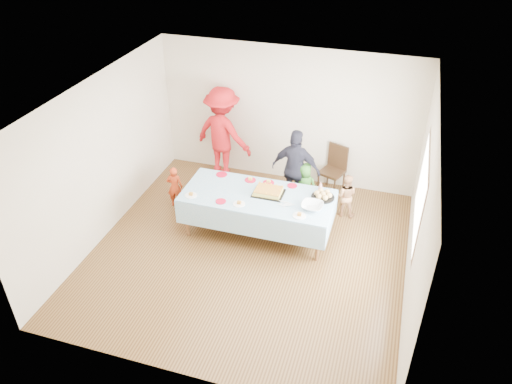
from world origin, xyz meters
TOP-DOWN VIEW (x-y plane):
  - ground at (0.00, 0.00)m, footprint 5.00×5.00m
  - room_walls at (0.05, 0.00)m, footprint 5.04×5.04m
  - party_table at (-0.01, 0.54)m, footprint 2.50×1.10m
  - birthday_cake at (0.15, 0.63)m, footprint 0.51×0.39m
  - rolls_tray at (1.03, 0.78)m, footprint 0.38×0.38m
  - punch_bowl at (0.93, 0.43)m, footprint 0.35×0.35m
  - party_hat at (0.95, 1.00)m, footprint 0.10×0.10m
  - fork_pile at (0.52, 0.38)m, footprint 0.24×0.18m
  - plate_red_far_a at (-0.81, 0.97)m, footprint 0.20×0.20m
  - plate_red_far_b at (-0.27, 0.95)m, footprint 0.19×0.19m
  - plate_red_far_c at (0.06, 0.95)m, footprint 0.20×0.20m
  - plate_red_far_d at (0.47, 0.98)m, footprint 0.17×0.17m
  - plate_red_near at (-0.53, 0.18)m, footprint 0.17×0.17m
  - plate_white_left at (-1.06, 0.20)m, footprint 0.20×0.20m
  - plate_white_mid at (-0.22, 0.20)m, footprint 0.20×0.20m
  - plate_white_right at (0.78, 0.17)m, footprint 0.21×0.21m
  - dining_chair at (0.99, 2.28)m, footprint 0.53×0.53m
  - toddler_left at (-1.71, 0.90)m, footprint 0.33×0.25m
  - toddler_mid at (0.57, 1.53)m, footprint 0.46×0.31m
  - toddler_right at (1.33, 1.52)m, footprint 0.42×0.33m
  - adult_left at (-1.23, 2.20)m, footprint 1.36×0.99m
  - adult_right at (0.40, 1.56)m, footprint 0.93×0.45m

SIDE VIEW (x-z plane):
  - ground at x=0.00m, z-range 0.00..0.00m
  - toddler_left at x=-1.71m, z-range 0.00..0.81m
  - toddler_right at x=1.33m, z-range 0.00..0.83m
  - toddler_mid at x=0.57m, z-range 0.00..0.92m
  - dining_chair at x=0.99m, z-range 0.05..1.01m
  - party_table at x=-0.01m, z-range 0.33..1.11m
  - adult_right at x=0.40m, z-range 0.00..1.53m
  - plate_red_far_a at x=-0.81m, z-range 0.78..0.79m
  - plate_red_far_b at x=-0.27m, z-range 0.78..0.79m
  - plate_red_far_c at x=0.06m, z-range 0.78..0.79m
  - plate_red_far_d at x=0.47m, z-range 0.78..0.79m
  - plate_red_near at x=-0.53m, z-range 0.78..0.79m
  - plate_white_left at x=-1.06m, z-range 0.78..0.79m
  - plate_white_mid at x=-0.22m, z-range 0.78..0.79m
  - plate_white_right at x=0.78m, z-range 0.78..0.79m
  - fork_pile at x=0.52m, z-range 0.78..0.85m
  - birthday_cake at x=0.15m, z-range 0.78..0.87m
  - punch_bowl at x=0.93m, z-range 0.78..0.87m
  - rolls_tray at x=1.03m, z-range 0.77..0.89m
  - party_hat at x=0.95m, z-range 0.78..0.94m
  - adult_left at x=-1.23m, z-range 0.00..1.89m
  - room_walls at x=0.05m, z-range 0.41..3.13m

